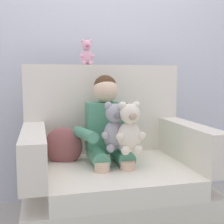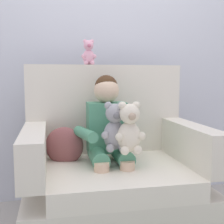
% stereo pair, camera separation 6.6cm
% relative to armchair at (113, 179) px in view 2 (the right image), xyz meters
% --- Properties ---
extents(back_wall, '(6.00, 0.10, 2.60)m').
position_rel_armchair_xyz_m(back_wall, '(0.00, 0.68, 0.94)').
color(back_wall, silver).
rests_on(back_wall, ground).
extents(armchair, '(1.15, 0.88, 1.13)m').
position_rel_armchair_xyz_m(armchair, '(0.00, 0.00, 0.00)').
color(armchair, silver).
rests_on(armchair, ground).
extents(seated_child, '(0.45, 0.39, 0.82)m').
position_rel_armchair_xyz_m(seated_child, '(-0.03, 0.02, 0.33)').
color(seated_child, '#4C9370').
rests_on(seated_child, armchair).
extents(plush_grey, '(0.18, 0.15, 0.31)m').
position_rel_armchair_xyz_m(plush_grey, '(-0.01, -0.11, 0.37)').
color(plush_grey, '#9E9EA3').
rests_on(plush_grey, armchair).
extents(plush_cream, '(0.19, 0.15, 0.31)m').
position_rel_armchair_xyz_m(plush_cream, '(0.06, -0.19, 0.37)').
color(plush_cream, silver).
rests_on(plush_cream, armchair).
extents(plush_pink_on_backrest, '(0.11, 0.09, 0.19)m').
position_rel_armchair_xyz_m(plush_pink_on_backrest, '(-0.12, 0.31, 0.86)').
color(plush_pink_on_backrest, '#EAA8BC').
rests_on(plush_pink_on_backrest, armchair).
extents(throw_pillow, '(0.28, 0.18, 0.26)m').
position_rel_armchair_xyz_m(throw_pillow, '(-0.32, 0.11, 0.22)').
color(throw_pillow, '#8C4C4C').
rests_on(throw_pillow, armchair).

